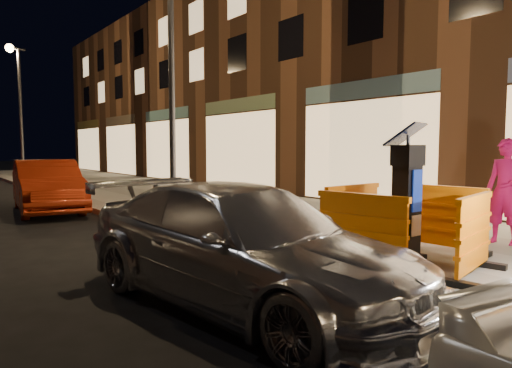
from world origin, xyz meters
TOP-DOWN VIEW (x-y plane):
  - ground_plane at (0.00, 0.00)m, footprint 120.00×120.00m
  - sidewalk at (3.00, 0.00)m, footprint 6.00×60.00m
  - kerb at (0.00, 0.00)m, footprint 0.30×60.00m
  - parking_kiosk at (1.51, -1.49)m, footprint 0.63×0.63m
  - barrier_front at (1.51, -2.44)m, footprint 1.37×0.79m
  - barrier_back at (1.51, -0.54)m, footprint 1.32×0.62m
  - barrier_kerbside at (0.56, -1.49)m, footprint 0.72×1.35m
  - barrier_bldgside at (2.46, -1.49)m, footprint 0.64×1.33m
  - car_silver at (-1.02, -1.16)m, footprint 2.39×4.72m
  - car_red at (-1.00, 7.81)m, footprint 1.94×4.36m
  - man at (3.80, -1.78)m, footprint 0.46×0.66m
  - street_lamp_mid at (0.25, 3.00)m, footprint 0.12×0.12m
  - street_lamp_far at (0.25, 18.00)m, footprint 0.12×0.12m

SIDE VIEW (x-z plane):
  - ground_plane at x=0.00m, z-range 0.00..0.00m
  - car_silver at x=-1.02m, z-range -0.66..0.66m
  - car_red at x=-1.00m, z-range -0.70..0.70m
  - sidewalk at x=3.00m, z-range 0.00..0.15m
  - kerb at x=0.00m, z-range 0.00..0.15m
  - barrier_front at x=1.51m, z-range 0.15..1.15m
  - barrier_back at x=1.51m, z-range 0.15..1.15m
  - barrier_kerbside at x=0.56m, z-range 0.15..1.15m
  - barrier_bldgside at x=2.46m, z-range 0.15..1.15m
  - man at x=3.80m, z-range 0.15..1.88m
  - parking_kiosk at x=1.51m, z-range 0.15..1.95m
  - street_lamp_mid at x=0.25m, z-range 0.15..6.15m
  - street_lamp_far at x=0.25m, z-range 0.15..6.15m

